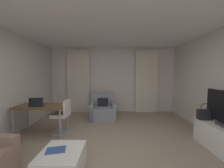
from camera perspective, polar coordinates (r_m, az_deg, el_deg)
The scene contains 12 objects.
ground_plane at distance 3.06m, azimuth -0.20°, elevation -26.10°, with size 12.00×12.00×0.00m, color gray.
wall_window at distance 5.69m, azimuth 0.21°, elevation 1.59°, with size 5.12×0.06×2.60m.
ceiling at distance 2.87m, azimuth -0.22°, elevation 26.42°, with size 5.12×6.12×0.06m, color white.
curtain_left_panel at distance 5.73m, azimuth -13.68°, elevation 0.99°, with size 0.90×0.06×2.50m.
curtain_right_panel at distance 5.72m, azimuth 14.12°, elevation 0.98°, with size 0.90×0.06×2.50m.
armchair at distance 4.90m, azimuth -3.78°, elevation -10.83°, with size 0.91×0.84×0.84m.
desk at distance 3.99m, azimuth -26.94°, elevation -8.76°, with size 1.22×0.65×0.75m.
desk_chair at distance 3.88m, azimuth -19.86°, elevation -13.41°, with size 0.48×0.48×0.88m.
laptop at distance 3.92m, azimuth -28.57°, elevation -7.36°, with size 0.36×0.30×0.22m.
coffee_table at distance 2.52m, azimuth -19.93°, elevation -28.35°, with size 0.61×0.68×0.39m.
magazine_open at distance 2.46m, azimuth -22.19°, elevation -23.95°, with size 0.32×0.26×0.01m.
handbag_primary at distance 3.81m, azimuth 33.94°, elevation -10.28°, with size 0.30×0.14×0.37m.
Camera 1 is at (0.04, -2.65, 1.53)m, focal length 22.12 mm.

